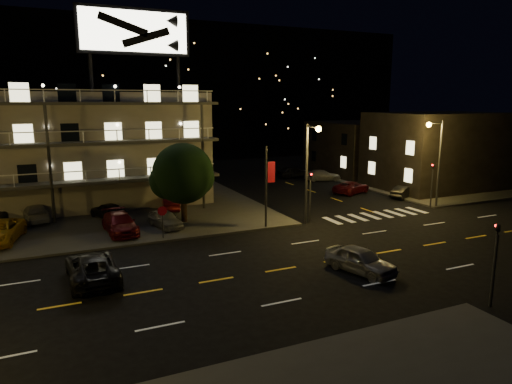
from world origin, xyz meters
name	(u,v)px	position (x,y,z in m)	size (l,w,h in m)	color
ground	(250,275)	(0.00, 0.00, 0.00)	(140.00, 140.00, 0.00)	black
curb_nw	(3,218)	(-14.00, 20.00, 0.07)	(44.00, 24.00, 0.15)	#3B3B38
curb_ne	(409,181)	(30.00, 20.00, 0.07)	(16.00, 24.00, 0.15)	#3B3B38
motel	(50,149)	(-9.94, 23.88, 5.34)	(28.00, 13.80, 18.10)	#9B9587
side_bldg_front	(437,151)	(29.99, 16.00, 4.25)	(14.06, 10.00, 8.50)	black
side_bldg_back	(370,148)	(29.99, 28.00, 3.50)	(14.06, 12.00, 7.00)	black
hill_backdrop	(70,91)	(-5.94, 68.78, 11.55)	(120.00, 25.00, 24.00)	black
streetlight_nc	(309,163)	(8.50, 7.94, 4.96)	(0.44, 1.92, 8.00)	#2D2D30
streetlight_ne	(437,155)	(22.14, 8.30, 4.96)	(1.92, 0.44, 8.00)	#2D2D30
signal_nw	(310,192)	(9.00, 8.50, 2.57)	(0.20, 0.27, 4.60)	#2D2D30
signal_sw	(495,256)	(9.00, -8.50, 2.57)	(0.20, 0.27, 4.60)	#2D2D30
signal_ne	(432,180)	(22.00, 8.50, 2.57)	(0.27, 0.20, 4.60)	#2D2D30
banner_north	(267,185)	(5.09, 8.40, 3.43)	(0.83, 0.16, 6.40)	#2D2D30
stop_sign	(162,217)	(-3.00, 8.57, 1.71)	(0.91, 0.11, 2.61)	#2D2D30
tree	(182,175)	(-0.43, 12.49, 3.93)	(5.05, 4.87, 6.36)	black
lot_car_3	(120,223)	(-5.59, 11.27, 0.88)	(2.03, 5.00, 1.45)	#520B0F
lot_car_4	(165,219)	(-2.19, 11.38, 0.81)	(1.55, 3.84, 1.31)	gray
lot_car_7	(36,213)	(-11.38, 17.50, 0.82)	(1.88, 4.63, 1.34)	gray
lot_car_8	(108,210)	(-5.88, 16.07, 0.82)	(1.57, 3.90, 1.33)	black
lot_car_9	(170,202)	(-0.42, 17.00, 0.82)	(1.41, 4.05, 1.33)	#520B0F
side_car_0	(404,192)	(22.83, 13.02, 0.61)	(1.30, 3.73, 1.23)	black
side_car_1	(351,187)	(19.31, 17.12, 0.65)	(2.17, 4.71, 1.31)	#520B0F
side_car_2	(322,175)	(20.78, 25.22, 0.66)	(1.85, 4.55, 1.32)	gray
side_car_3	(294,172)	(18.60, 28.73, 0.74)	(1.75, 4.36, 1.48)	black
road_car_east	(360,260)	(5.99, -2.26, 0.74)	(1.75, 4.35, 1.48)	gray
road_car_west	(92,267)	(-8.24, 2.78, 0.77)	(2.55, 5.52, 1.53)	black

